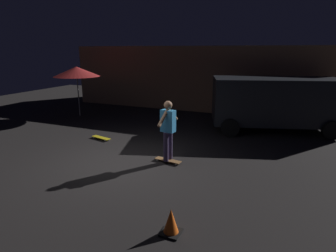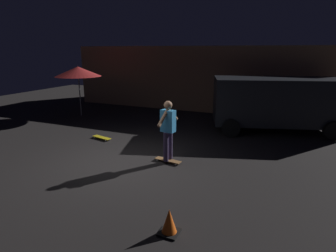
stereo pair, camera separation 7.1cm
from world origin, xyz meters
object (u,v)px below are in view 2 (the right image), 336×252
at_px(parked_van, 276,101).
at_px(patio_umbrella, 78,72).
at_px(skateboard_spare, 102,138).
at_px(skater, 168,126).
at_px(traffic_cone, 169,222).
at_px(skateboard_ridden, 168,160).

bearing_deg(parked_van, patio_umbrella, -174.65).
bearing_deg(skateboard_spare, skater, -19.15).
xyz_separation_m(patio_umbrella, skateboard_spare, (3.18, -2.74, -2.02)).
bearing_deg(traffic_cone, skater, 113.88).
relative_size(parked_van, patio_umbrella, 2.16).
xyz_separation_m(parked_van, skateboard_spare, (-5.48, -3.55, -1.11)).
relative_size(patio_umbrella, skateboard_spare, 2.86).
xyz_separation_m(skateboard_ridden, skater, (0.00, 0.00, 0.98)).
distance_m(skateboard_spare, traffic_cone, 5.88).
bearing_deg(skateboard_spare, traffic_cone, -42.84).
bearing_deg(traffic_cone, patio_umbrella, 138.01).
distance_m(parked_van, skater, 5.22).
bearing_deg(skateboard_ridden, skateboard_spare, 160.85).
bearing_deg(patio_umbrella, skateboard_ridden, -31.49).
relative_size(parked_van, skateboard_ridden, 6.20).
height_order(patio_umbrella, skater, patio_umbrella).
xyz_separation_m(skateboard_spare, skater, (3.00, -1.04, 0.98)).
distance_m(skateboard_spare, skater, 3.32).
xyz_separation_m(skateboard_ridden, traffic_cone, (1.31, -2.95, 0.16)).
bearing_deg(traffic_cone, parked_van, 81.19).
distance_m(skateboard_ridden, skater, 0.98).
bearing_deg(skateboard_spare, skateboard_ridden, -19.15).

